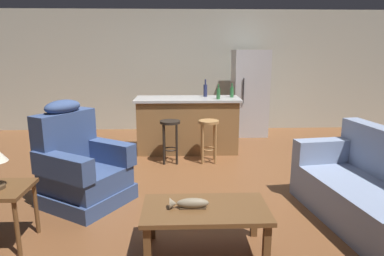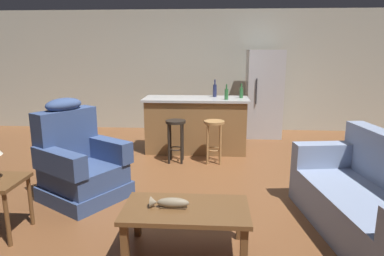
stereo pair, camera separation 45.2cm
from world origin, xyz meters
TOP-DOWN VIEW (x-y plane):
  - ground_plane at (0.00, 0.00)m, footprint 12.00×12.00m
  - back_wall at (0.00, 3.12)m, footprint 12.00×0.05m
  - coffee_table at (0.08, -1.76)m, footprint 1.10×0.60m
  - fish_figurine at (-0.07, -1.77)m, footprint 0.34×0.10m
  - couch at (1.85, -1.40)m, footprint 1.09×2.00m
  - recliner_near_lamp at (-1.30, -0.68)m, footprint 1.16×1.16m
  - end_table at (-1.74, -1.59)m, footprint 0.48×0.48m
  - kitchen_island at (0.00, 1.35)m, footprint 1.80×0.70m
  - bar_stool_left at (-0.29, 0.72)m, footprint 0.32×0.32m
  - bar_stool_right at (0.32, 0.72)m, footprint 0.32×0.32m
  - refrigerator at (1.32, 2.55)m, footprint 0.70×0.69m
  - bottle_tall_green at (0.77, 1.40)m, footprint 0.06×0.06m
  - bottle_short_amber at (0.32, 1.51)m, footprint 0.07×0.07m
  - bottle_wine_dark at (0.51, 1.18)m, footprint 0.06×0.06m

SIDE VIEW (x-z plane):
  - ground_plane at x=0.00m, z-range 0.00..0.00m
  - couch at x=1.85m, z-range -0.13..0.81m
  - coffee_table at x=0.08m, z-range 0.15..0.57m
  - recliner_near_lamp at x=-1.30m, z-range -0.18..1.02m
  - end_table at x=-1.74m, z-range 0.18..0.74m
  - fish_figurine at x=-0.07m, z-range 0.41..0.51m
  - bar_stool_left at x=-0.29m, z-range 0.13..0.81m
  - bar_stool_right at x=0.32m, z-range 0.13..0.81m
  - kitchen_island at x=0.00m, z-range 0.00..0.95m
  - refrigerator at x=1.32m, z-range 0.00..1.76m
  - bottle_tall_green at x=0.77m, z-range 0.92..1.17m
  - bottle_wine_dark at x=0.51m, z-range 0.92..1.17m
  - bottle_short_amber at x=0.32m, z-range 0.91..1.22m
  - back_wall at x=0.00m, z-range 0.00..2.60m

